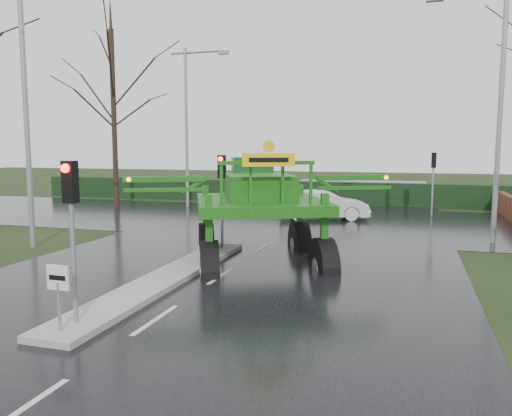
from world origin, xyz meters
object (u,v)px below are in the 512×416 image
(street_light_right, at_px, (493,90))
(crop_sprayer, at_px, (208,195))
(traffic_signal_near, at_px, (71,207))
(white_sedan, at_px, (324,220))
(keep_left_sign, at_px, (58,287))
(traffic_signal_far, at_px, (433,169))
(street_light_left_far, at_px, (191,113))
(traffic_signal_mid, at_px, (222,181))
(street_light_left_near, at_px, (31,88))

(street_light_right, height_order, crop_sprayer, street_light_right)
(traffic_signal_near, height_order, white_sedan, traffic_signal_near)
(traffic_signal_near, bearing_deg, keep_left_sign, -90.00)
(traffic_signal_near, relative_size, white_sedan, 0.76)
(traffic_signal_far, bearing_deg, white_sedan, 32.08)
(street_light_left_far, bearing_deg, traffic_signal_far, 0.03)
(traffic_signal_near, height_order, traffic_signal_far, same)
(traffic_signal_mid, bearing_deg, street_light_left_far, 118.86)
(traffic_signal_mid, xyz_separation_m, street_light_right, (9.49, 4.51, 3.40))
(white_sedan, bearing_deg, traffic_signal_far, -74.45)
(street_light_right, xyz_separation_m, street_light_left_far, (-16.39, 8.00, 0.00))
(keep_left_sign, xyz_separation_m, crop_sprayer, (0.70, 6.02, 1.31))
(street_light_left_near, distance_m, street_light_left_far, 14.00)
(traffic_signal_far, distance_m, street_light_right, 8.86)
(keep_left_sign, height_order, traffic_signal_near, traffic_signal_near)
(keep_left_sign, xyz_separation_m, street_light_left_far, (-6.89, 21.50, 4.93))
(street_light_left_far, xyz_separation_m, white_sedan, (9.16, -3.46, -5.99))
(keep_left_sign, bearing_deg, street_light_left_near, 132.59)
(traffic_signal_mid, distance_m, street_light_right, 11.05)
(traffic_signal_mid, distance_m, crop_sprayer, 3.06)
(traffic_signal_far, bearing_deg, traffic_signal_mid, 58.07)
(traffic_signal_mid, relative_size, white_sedan, 0.76)
(keep_left_sign, relative_size, crop_sprayer, 0.16)
(traffic_signal_mid, xyz_separation_m, crop_sprayer, (0.70, -2.97, -0.23))
(traffic_signal_far, bearing_deg, crop_sprayer, 65.38)
(traffic_signal_far, distance_m, street_light_left_far, 15.08)
(traffic_signal_mid, height_order, white_sedan, traffic_signal_mid)
(street_light_left_far, height_order, crop_sprayer, street_light_left_far)
(traffic_signal_near, xyz_separation_m, street_light_left_far, (-6.89, 21.01, 3.40))
(traffic_signal_mid, height_order, crop_sprayer, crop_sprayer)
(street_light_left_far, bearing_deg, traffic_signal_mid, -61.14)
(traffic_signal_mid, bearing_deg, keep_left_sign, -90.00)
(keep_left_sign, height_order, traffic_signal_mid, traffic_signal_mid)
(traffic_signal_near, xyz_separation_m, crop_sprayer, (0.70, 5.53, -0.23))
(traffic_signal_mid, distance_m, street_light_left_near, 7.83)
(street_light_right, distance_m, white_sedan, 10.43)
(crop_sprayer, relative_size, white_sedan, 1.76)
(keep_left_sign, height_order, traffic_signal_far, traffic_signal_far)
(white_sedan, bearing_deg, street_light_left_far, 52.78)
(traffic_signal_far, bearing_deg, street_light_left_far, 0.03)
(keep_left_sign, relative_size, white_sedan, 0.29)
(traffic_signal_far, height_order, crop_sprayer, crop_sprayer)
(white_sedan, bearing_deg, crop_sprayer, 156.05)
(street_light_left_near, xyz_separation_m, crop_sprayer, (7.60, -1.48, -3.63))
(traffic_signal_mid, bearing_deg, street_light_left_near, -167.79)
(street_light_left_far, distance_m, crop_sprayer, 17.62)
(traffic_signal_mid, height_order, street_light_right, street_light_right)
(traffic_signal_near, height_order, crop_sprayer, crop_sprayer)
(traffic_signal_mid, distance_m, white_sedan, 9.68)
(traffic_signal_mid, xyz_separation_m, street_light_left_far, (-6.89, 12.51, 3.40))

